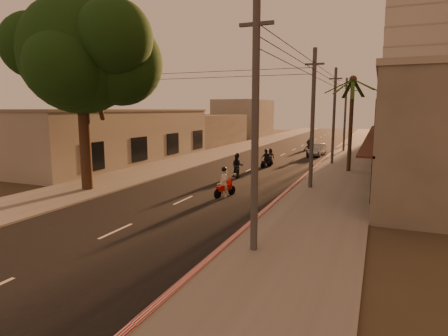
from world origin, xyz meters
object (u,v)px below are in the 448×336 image
(palm_tree, at_px, (353,85))
(scooter_far_a, at_px, (270,157))
(scooter_red, at_px, (224,183))
(scooter_far_b, at_px, (309,149))
(scooter_mid_a, at_px, (237,166))
(scooter_mid_b, at_px, (266,159))
(parked_car, at_px, (317,150))
(broadleaf_tree, at_px, (87,55))
(scooter_far_c, at_px, (311,143))

(palm_tree, xyz_separation_m, scooter_far_a, (-7.15, 1.52, -6.42))
(scooter_red, height_order, scooter_far_b, scooter_far_b)
(scooter_mid_a, xyz_separation_m, scooter_mid_b, (0.65, 5.58, -0.09))
(scooter_mid_a, relative_size, scooter_far_a, 1.18)
(scooter_far_b, height_order, parked_car, scooter_far_b)
(scooter_red, bearing_deg, broadleaf_tree, -150.97)
(palm_tree, bearing_deg, scooter_far_c, 109.30)
(scooter_far_a, xyz_separation_m, scooter_far_c, (1.05, 15.91, 0.05))
(palm_tree, relative_size, scooter_red, 4.46)
(palm_tree, distance_m, scooter_mid_a, 11.55)
(scooter_far_a, bearing_deg, scooter_mid_a, -108.12)
(palm_tree, xyz_separation_m, parked_car, (-4.22, 10.39, -6.47))
(scooter_far_c, bearing_deg, broadleaf_tree, -117.49)
(scooter_red, xyz_separation_m, parked_car, (1.94, 22.66, -0.14))
(broadleaf_tree, bearing_deg, scooter_far_a, 64.12)
(broadleaf_tree, relative_size, scooter_far_b, 6.14)
(palm_tree, relative_size, parked_car, 1.95)
(scooter_mid_a, bearing_deg, scooter_mid_b, 63.46)
(parked_car, bearing_deg, scooter_far_b, -113.91)
(palm_tree, xyz_separation_m, scooter_red, (-6.16, -12.27, -6.33))
(palm_tree, height_order, scooter_mid_b, palm_tree)
(broadleaf_tree, xyz_separation_m, scooter_mid_a, (6.88, 8.00, -7.61))
(broadleaf_tree, bearing_deg, parked_car, 66.80)
(scooter_mid_b, bearing_deg, parked_car, 91.32)
(scooter_far_b, bearing_deg, scooter_mid_b, -101.78)
(parked_car, distance_m, scooter_far_c, 7.29)
(scooter_red, relative_size, parked_car, 0.44)
(palm_tree, relative_size, scooter_mid_b, 4.82)
(scooter_mid_b, bearing_deg, scooter_red, -69.34)
(scooter_red, xyz_separation_m, scooter_mid_b, (-0.91, 11.99, -0.04))
(parked_car, height_order, scooter_far_c, scooter_far_c)
(scooter_far_b, bearing_deg, scooter_mid_a, -99.41)
(broadleaf_tree, relative_size, scooter_red, 6.59)
(scooter_red, bearing_deg, parked_car, 103.49)
(scooter_far_a, distance_m, scooter_far_c, 15.94)
(scooter_far_a, height_order, scooter_far_c, scooter_far_c)
(scooter_mid_a, bearing_deg, palm_tree, 17.27)
(scooter_mid_b, height_order, scooter_far_b, scooter_far_b)
(broadleaf_tree, height_order, scooter_mid_a, broadleaf_tree)
(broadleaf_tree, xyz_separation_m, scooter_far_c, (8.51, 31.29, -7.70))
(parked_car, xyz_separation_m, scooter_far_c, (-1.89, 7.04, 0.10))
(scooter_red, bearing_deg, scooter_far_a, 112.48)
(broadleaf_tree, distance_m, scooter_mid_a, 13.01)
(palm_tree, xyz_separation_m, scooter_mid_a, (-7.73, -5.85, -6.28))
(scooter_red, distance_m, scooter_mid_a, 6.60)
(scooter_far_a, distance_m, parked_car, 9.34)
(palm_tree, bearing_deg, scooter_mid_b, -177.77)
(scooter_mid_b, height_order, scooter_far_c, scooter_far_c)
(broadleaf_tree, relative_size, scooter_far_c, 6.99)
(scooter_mid_a, relative_size, scooter_far_b, 0.96)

